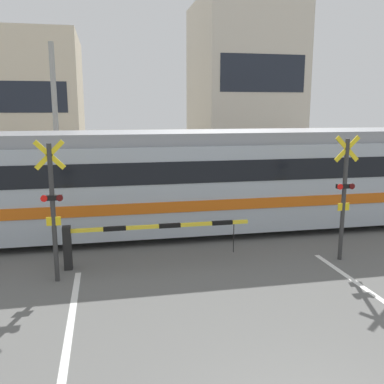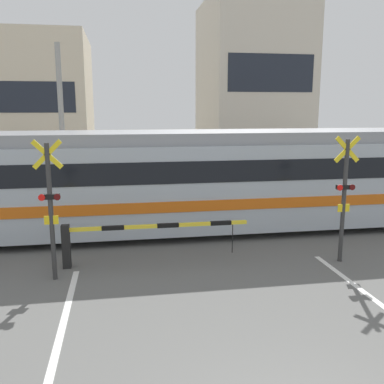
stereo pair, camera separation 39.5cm
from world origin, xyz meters
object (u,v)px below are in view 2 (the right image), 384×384
Objects in this scene: crossing_barrier_near at (121,235)px; crossing_barrier_far at (225,189)px; pedestrian at (196,171)px; crossing_signal_right at (344,194)px; crossing_signal_left at (50,204)px; commuter_train at (206,178)px.

crossing_barrier_far is (4.16, 5.64, 0.00)m from crossing_barrier_near.
crossing_signal_right is at bearing -78.56° from pedestrian.
crossing_signal_right is at bearing 0.00° from crossing_signal_left.
commuter_train is 3.25m from crossing_barrier_far.
pedestrian is at bearing 101.44° from crossing_signal_right.
crossing_signal_left and crossing_signal_right have the same top height.
crossing_signal_right is (7.28, 0.00, 0.00)m from crossing_signal_left.
pedestrian is (-2.05, 10.15, -0.85)m from crossing_signal_right.
pedestrian is (3.66, 9.44, 0.18)m from crossing_barrier_near.
commuter_train is at bearing -97.29° from pedestrian.
pedestrian reaches higher than crossing_barrier_far.
commuter_train is 4.11m from crossing_barrier_near.
crossing_barrier_near is at bearing 172.91° from crossing_signal_right.
crossing_signal_left is 1.95× the size of pedestrian.
crossing_signal_left is at bearing -117.24° from pedestrian.
commuter_train is 4.39× the size of crossing_barrier_near.
commuter_train is 5.64m from crossing_signal_left.
crossing_signal_left reaches higher than pedestrian.
crossing_barrier_far is (1.34, 2.81, -0.95)m from commuter_train.
crossing_signal_left is at bearing -132.00° from crossing_barrier_far.
crossing_signal_right is (1.56, -6.35, 1.03)m from crossing_barrier_far.
crossing_signal_right is at bearing -76.19° from crossing_barrier_far.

